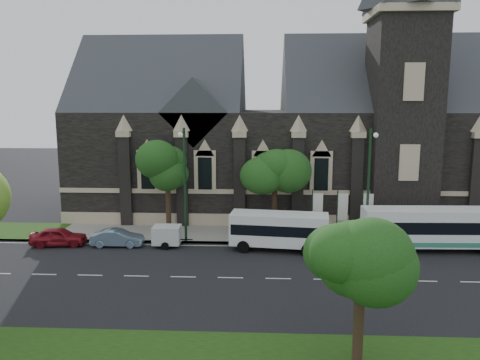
# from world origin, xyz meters

# --- Properties ---
(ground) EXTENTS (160.00, 160.00, 0.00)m
(ground) POSITION_xyz_m (0.00, 0.00, 0.00)
(ground) COLOR black
(ground) RESTS_ON ground
(sidewalk) EXTENTS (80.00, 5.00, 0.15)m
(sidewalk) POSITION_xyz_m (0.00, 9.50, 0.07)
(sidewalk) COLOR gray
(sidewalk) RESTS_ON ground
(museum) EXTENTS (40.00, 17.70, 29.90)m
(museum) POSITION_xyz_m (5.12, 18.78, 8.17)
(museum) COLOR black
(museum) RESTS_ON ground
(tree_park_east) EXTENTS (3.40, 3.40, 6.28)m
(tree_park_east) POSITION_xyz_m (6.18, -9.32, 4.62)
(tree_park_east) COLOR black
(tree_park_east) RESTS_ON ground
(tree_walk_right) EXTENTS (4.08, 4.08, 7.80)m
(tree_walk_right) POSITION_xyz_m (3.21, 10.71, 5.82)
(tree_walk_right) COLOR black
(tree_walk_right) RESTS_ON ground
(tree_walk_left) EXTENTS (3.91, 3.91, 7.64)m
(tree_walk_left) POSITION_xyz_m (-5.80, 10.70, 5.73)
(tree_walk_left) COLOR black
(tree_walk_left) RESTS_ON ground
(street_lamp_near) EXTENTS (0.36, 1.88, 9.00)m
(street_lamp_near) POSITION_xyz_m (10.00, 7.09, 5.11)
(street_lamp_near) COLOR #16321C
(street_lamp_near) RESTS_ON ground
(street_lamp_mid) EXTENTS (0.36, 1.88, 9.00)m
(street_lamp_mid) POSITION_xyz_m (-4.00, 7.09, 5.11)
(street_lamp_mid) COLOR #16321C
(street_lamp_mid) RESTS_ON ground
(banner_flag_left) EXTENTS (0.90, 0.10, 4.00)m
(banner_flag_left) POSITION_xyz_m (6.29, 9.00, 2.38)
(banner_flag_left) COLOR #16321C
(banner_flag_left) RESTS_ON ground
(banner_flag_center) EXTENTS (0.90, 0.10, 4.00)m
(banner_flag_center) POSITION_xyz_m (8.29, 9.00, 2.38)
(banner_flag_center) COLOR #16321C
(banner_flag_center) RESTS_ON ground
(banner_flag_right) EXTENTS (0.90, 0.10, 4.00)m
(banner_flag_right) POSITION_xyz_m (10.29, 9.00, 2.38)
(banner_flag_right) COLOR #16321C
(banner_flag_right) RESTS_ON ground
(tour_coach) EXTENTS (10.93, 2.81, 3.17)m
(tour_coach) POSITION_xyz_m (14.94, 6.20, 1.73)
(tour_coach) COLOR white
(tour_coach) RESTS_ON ground
(shuttle_bus) EXTENTS (7.40, 3.25, 2.77)m
(shuttle_bus) POSITION_xyz_m (3.25, 5.78, 1.61)
(shuttle_bus) COLOR white
(shuttle_bus) RESTS_ON ground
(box_trailer) EXTENTS (3.01, 1.77, 1.61)m
(box_trailer) POSITION_xyz_m (-5.27, 6.16, 0.91)
(box_trailer) COLOR silver
(box_trailer) RESTS_ON ground
(sedan) EXTENTS (3.98, 1.49, 1.30)m
(sedan) POSITION_xyz_m (-9.10, 6.09, 0.65)
(sedan) COLOR #6F8BA1
(sedan) RESTS_ON ground
(car_far_red) EXTENTS (4.33, 2.13, 1.42)m
(car_far_red) POSITION_xyz_m (-13.65, 6.02, 0.71)
(car_far_red) COLOR maroon
(car_far_red) RESTS_ON ground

